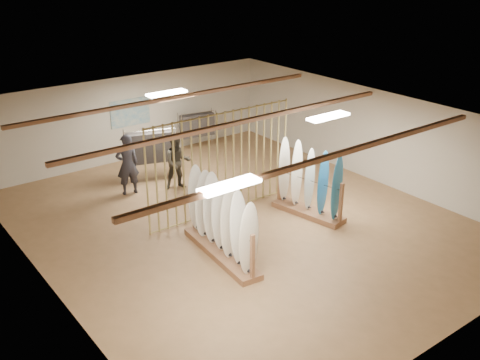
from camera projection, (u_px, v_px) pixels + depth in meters
floor at (240, 222)px, 14.63m from camera, size 12.00×12.00×0.00m
ceiling at (240, 119)px, 13.54m from camera, size 12.00×12.00×0.00m
wall_back at (130, 118)px, 18.49m from camera, size 12.00×0.00×12.00m
wall_front at (450, 277)px, 9.67m from camera, size 12.00×0.00×12.00m
wall_left at (42, 229)px, 11.30m from camera, size 0.00×12.00×12.00m
wall_right at (372, 135)px, 16.86m from camera, size 0.00×12.00×12.00m
ceiling_slats at (240, 122)px, 13.57m from camera, size 9.50×6.12×0.10m
light_panels at (240, 121)px, 13.56m from camera, size 1.20×0.35×0.06m
bamboo_partition at (222, 164)px, 14.67m from camera, size 4.45×0.05×2.78m
poster at (130, 112)px, 18.40m from camera, size 1.40×0.03×0.90m
rack_left at (221, 230)px, 12.81m from camera, size 0.81×2.82×1.95m
rack_right at (309, 192)px, 14.79m from camera, size 0.93×2.14×1.98m
clothing_rack_a at (151, 147)px, 16.87m from camera, size 1.47×0.80×1.63m
clothing_rack_b at (197, 125)px, 19.48m from camera, size 1.27×0.51×1.38m
shopper_a at (127, 160)px, 15.94m from camera, size 0.82×0.62×2.04m
shopper_b at (177, 159)px, 16.34m from camera, size 1.06×0.94×1.84m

